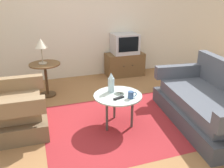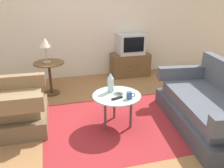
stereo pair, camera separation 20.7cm
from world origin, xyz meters
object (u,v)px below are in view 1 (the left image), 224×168
object	(u,v)px
mug	(131,95)
tv_remote_dark	(119,98)
armchair	(9,110)
television	(125,44)
couch	(210,105)
table_lamp	(41,44)
tv_stand	(125,64)
coffee_table	(118,98)
vase	(111,83)
side_table	(46,72)
bowl	(121,91)

from	to	relation	value
mug	tv_remote_dark	world-z (taller)	mug
armchair	television	world-z (taller)	television
couch	television	size ratio (longest dim) A/B	3.40
table_lamp	tv_stand	bearing A→B (deg)	18.64
tv_stand	mug	world-z (taller)	mug
armchair	table_lamp	size ratio (longest dim) A/B	2.28
coffee_table	mug	bearing A→B (deg)	-49.44
coffee_table	vase	distance (m)	0.24
mug	side_table	bearing A→B (deg)	122.92
side_table	coffee_table	bearing A→B (deg)	-58.01
mug	tv_stand	bearing A→B (deg)	70.63
couch	table_lamp	size ratio (longest dim) A/B	4.31
mug	table_lamp	bearing A→B (deg)	123.70
television	vase	bearing A→B (deg)	-116.62
tv_stand	television	bearing A→B (deg)	90.00
armchair	mug	bearing A→B (deg)	72.91
tv_remote_dark	side_table	bearing A→B (deg)	100.24
side_table	tv_stand	size ratio (longest dim) A/B	0.73
television	table_lamp	distance (m)	1.93
tv_stand	coffee_table	bearing A→B (deg)	-113.96
table_lamp	tv_remote_dark	size ratio (longest dim) A/B	2.66
side_table	vase	xyz separation A→B (m)	(0.83, -1.28, 0.17)
tv_stand	table_lamp	xyz separation A→B (m)	(-1.81, -0.61, 0.71)
armchair	coffee_table	world-z (taller)	armchair
couch	table_lamp	xyz separation A→B (m)	(-2.22, 1.76, 0.69)
side_table	tv_stand	distance (m)	1.90
tv_stand	table_lamp	distance (m)	2.04
television	table_lamp	world-z (taller)	table_lamp
couch	mug	size ratio (longest dim) A/B	15.19
side_table	mug	size ratio (longest dim) A/B	4.88
mug	tv_remote_dark	bearing A→B (deg)	167.24
armchair	coffee_table	size ratio (longest dim) A/B	1.49
mug	television	bearing A→B (deg)	70.75
vase	mug	xyz separation A→B (m)	(0.19, -0.29, -0.09)
side_table	bowl	world-z (taller)	side_table
side_table	bowl	size ratio (longest dim) A/B	4.16
tv_stand	tv_remote_dark	size ratio (longest dim) A/B	5.08
table_lamp	vase	size ratio (longest dim) A/B	1.56
side_table	tv_remote_dark	size ratio (longest dim) A/B	3.68
table_lamp	armchair	bearing A→B (deg)	-118.19
armchair	side_table	size ratio (longest dim) A/B	1.64
couch	side_table	size ratio (longest dim) A/B	3.11
table_lamp	vase	xyz separation A→B (m)	(0.86, -1.27, -0.35)
side_table	vase	world-z (taller)	vase
coffee_table	television	world-z (taller)	television
tv_stand	mug	xyz separation A→B (m)	(-0.77, -2.18, 0.27)
table_lamp	vase	distance (m)	1.58
armchair	vase	world-z (taller)	armchair
tv_stand	side_table	bearing A→B (deg)	-161.20
couch	mug	xyz separation A→B (m)	(-1.17, 0.19, 0.25)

